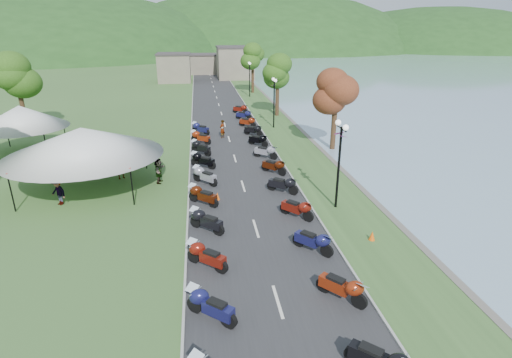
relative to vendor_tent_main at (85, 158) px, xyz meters
name	(u,v)px	position (x,y,z in m)	size (l,w,h in m)	color
road	(225,125)	(10.02, 16.70, -1.99)	(7.00, 120.00, 0.02)	#2F2F31
hills_backdrop	(202,49)	(10.02, 176.70, -2.00)	(360.00, 120.00, 76.00)	#285621
far_building	(200,65)	(8.02, 61.70, 0.50)	(18.00, 16.00, 5.00)	gray
moto_row_left	(206,222)	(7.46, -7.23, -1.45)	(2.60, 42.70, 1.10)	#331411
moto_row_right	(277,175)	(12.38, -0.92, -1.45)	(2.60, 49.13, 1.10)	#331411
vendor_tent_main	(85,158)	(0.00, 0.00, 0.00)	(6.59, 6.59, 4.00)	white
vendor_tent_side	(24,130)	(-6.93, 8.57, 0.00)	(4.76, 4.76, 4.00)	white
tree_lakeside	(335,104)	(18.64, 6.32, 1.90)	(2.81, 2.81, 7.80)	#396B1C
pedestrian_a	(122,178)	(1.82, 1.37, -2.00)	(0.65, 0.47, 1.78)	slate
pedestrian_b	(108,167)	(0.38, 3.94, -2.00)	(0.94, 0.51, 1.93)	slate
pedestrian_c	(61,204)	(-1.05, -2.65, -2.00)	(1.05, 0.44, 1.63)	slate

